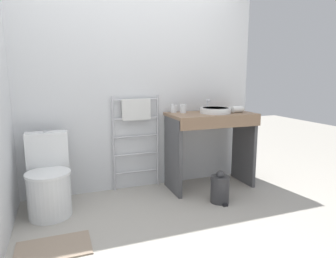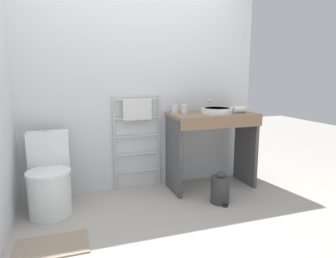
{
  "view_description": "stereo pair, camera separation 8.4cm",
  "coord_description": "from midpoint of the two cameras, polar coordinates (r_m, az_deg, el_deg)",
  "views": [
    {
      "loc": [
        -0.9,
        -2.14,
        1.32
      ],
      "look_at": [
        0.15,
        0.68,
        0.78
      ],
      "focal_mm": 32.0,
      "sensor_mm": 36.0,
      "label": 1
    },
    {
      "loc": [
        -0.82,
        -2.16,
        1.32
      ],
      "look_at": [
        0.15,
        0.68,
        0.78
      ],
      "focal_mm": 32.0,
      "sensor_mm": 36.0,
      "label": 2
    }
  ],
  "objects": [
    {
      "name": "cup_near_wall",
      "position": [
        3.51,
        1.99,
        3.92
      ],
      "size": [
        0.07,
        0.07,
        0.1
      ],
      "color": "white",
      "rests_on": "vanity_counter"
    },
    {
      "name": "faucet",
      "position": [
        3.66,
        8.51,
        4.77
      ],
      "size": [
        0.02,
        0.1,
        0.14
      ],
      "color": "silver",
      "rests_on": "vanity_counter"
    },
    {
      "name": "toilet",
      "position": [
        3.14,
        -20.94,
        -9.23
      ],
      "size": [
        0.41,
        0.55,
        0.78
      ],
      "color": "white",
      "rests_on": "ground_plane"
    },
    {
      "name": "ground_plane",
      "position": [
        2.67,
        2.72,
        -19.57
      ],
      "size": [
        12.0,
        12.0,
        0.0
      ],
      "primitive_type": "plane",
      "color": "#A8A399"
    },
    {
      "name": "bath_mat",
      "position": [
        2.66,
        -20.38,
        -20.2
      ],
      "size": [
        0.56,
        0.36,
        0.01
      ],
      "primitive_type": "cube",
      "color": "gray",
      "rests_on": "ground_plane"
    },
    {
      "name": "wall_back",
      "position": [
        3.54,
        -4.87,
        9.1
      ],
      "size": [
        2.89,
        0.12,
        2.52
      ],
      "primitive_type": "cube",
      "color": "silver",
      "rests_on": "ground_plane"
    },
    {
      "name": "trash_bin",
      "position": [
        3.25,
        10.63,
        -11.16
      ],
      "size": [
        0.2,
        0.23,
        0.35
      ],
      "color": "#333335",
      "rests_on": "ground_plane"
    },
    {
      "name": "towel_radiator",
      "position": [
        3.46,
        -5.17,
        1.12
      ],
      "size": [
        0.56,
        0.06,
        1.1
      ],
      "color": "silver",
      "rests_on": "ground_plane"
    },
    {
      "name": "sink_basin",
      "position": [
        3.5,
        9.94,
        3.51
      ],
      "size": [
        0.36,
        0.36,
        0.06
      ],
      "color": "white",
      "rests_on": "vanity_counter"
    },
    {
      "name": "vanity_counter",
      "position": [
        3.54,
        9.05,
        -1.66
      ],
      "size": [
        0.99,
        0.54,
        0.89
      ],
      "color": "#84664C",
      "rests_on": "ground_plane"
    },
    {
      "name": "hair_dryer",
      "position": [
        3.61,
        13.96,
        3.65
      ],
      "size": [
        0.18,
        0.18,
        0.08
      ],
      "color": "white",
      "rests_on": "vanity_counter"
    },
    {
      "name": "cup_near_edge",
      "position": [
        3.49,
        3.83,
        3.9
      ],
      "size": [
        0.07,
        0.07,
        0.1
      ],
      "color": "white",
      "rests_on": "vanity_counter"
    }
  ]
}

